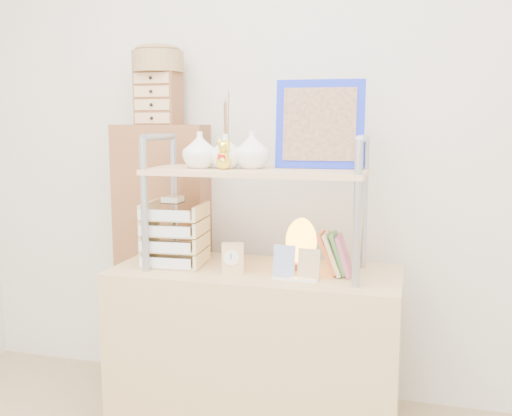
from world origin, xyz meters
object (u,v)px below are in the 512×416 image
at_px(desk, 256,354).
at_px(cabinet, 164,258).
at_px(letter_tray, 174,237).
at_px(salt_lamp, 301,242).

height_order(desk, cabinet, cabinet).
distance_m(desk, letter_tray, 0.61).
height_order(desk, salt_lamp, salt_lamp).
bearing_deg(letter_tray, cabinet, 120.27).
relative_size(desk, cabinet, 0.89).
distance_m(cabinet, salt_lamp, 0.84).
xyz_separation_m(letter_tray, salt_lamp, (0.54, 0.09, -0.01)).
relative_size(desk, salt_lamp, 5.61).
xyz_separation_m(cabinet, salt_lamp, (0.77, -0.29, 0.18)).
xyz_separation_m(desk, letter_tray, (-0.36, -0.02, 0.49)).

